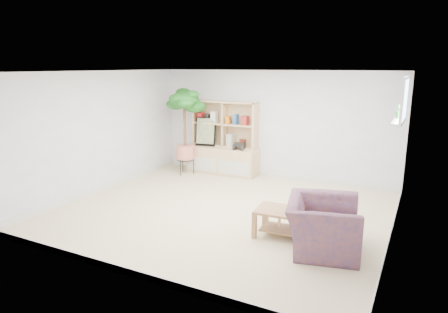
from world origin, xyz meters
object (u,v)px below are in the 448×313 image
at_px(coffee_table, 290,224).
at_px(floor_tree, 185,132).
at_px(storage_unit, 223,138).
at_px(armchair, 323,222).

xyz_separation_m(coffee_table, floor_tree, (-3.30, 2.31, 0.79)).
distance_m(storage_unit, armchair, 4.27).
distance_m(coffee_table, armchair, 0.59).
bearing_deg(storage_unit, coffee_table, -47.32).
bearing_deg(armchair, coffee_table, 57.59).
height_order(coffee_table, armchair, armchair).
bearing_deg(floor_tree, storage_unit, 30.55).
bearing_deg(floor_tree, armchair, -33.16).
distance_m(storage_unit, coffee_table, 3.81).
xyz_separation_m(storage_unit, coffee_table, (2.54, -2.76, -0.64)).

